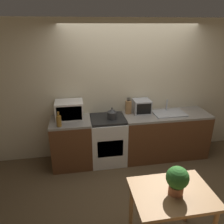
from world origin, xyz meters
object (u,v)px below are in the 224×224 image
stove_range (108,140)px  toaster_oven (142,106)px  kettle (112,114)px  microwave (69,110)px  dining_table (171,200)px  bottle (59,121)px

stove_range → toaster_oven: bearing=11.7°
kettle → microwave: (-0.75, 0.14, 0.07)m
kettle → toaster_oven: toaster_oven is taller
dining_table → microwave: bearing=119.7°
stove_range → toaster_oven: (0.68, 0.14, 0.58)m
stove_range → bottle: (-0.85, -0.21, 0.55)m
stove_range → dining_table: stove_range is taller
bottle → toaster_oven: (1.53, 0.35, 0.03)m
kettle → microwave: microwave is taller
kettle → dining_table: 1.88m
bottle → toaster_oven: size_ratio=0.81×
bottle → kettle: bearing=10.7°
stove_range → kettle: (0.07, -0.04, 0.54)m
microwave → toaster_oven: 1.36m
microwave → stove_range: bearing=-8.7°
toaster_oven → dining_table: bearing=-96.9°
kettle → bottle: 0.94m
microwave → bottle: (-0.17, -0.32, -0.06)m
microwave → bottle: microwave is taller
stove_range → toaster_oven: 0.90m
toaster_oven → dining_table: 2.04m
stove_range → bottle: bearing=-165.9°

